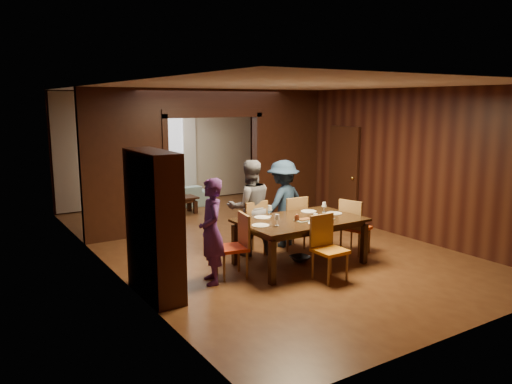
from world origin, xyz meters
TOP-DOWN VIEW (x-y plane):
  - floor at (0.00, 0.00)m, footprint 9.00×9.00m
  - ceiling at (0.00, 0.00)m, footprint 5.50×9.00m
  - room_walls at (0.00, 1.89)m, footprint 5.52×9.01m
  - person_purple at (-1.66, -1.49)m, footprint 0.51×0.65m
  - person_grey at (-0.44, -0.59)m, footprint 0.94×0.81m
  - person_navy at (0.34, -0.48)m, footprint 1.15×0.85m
  - sofa at (-0.05, 3.85)m, footprint 1.92×0.92m
  - serving_bowl at (0.05, -1.38)m, footprint 0.33×0.33m
  - dining_table at (-0.05, -1.50)m, footprint 1.99×1.24m
  - coffee_table at (-0.17, 3.02)m, footprint 0.80×0.50m
  - chair_left at (-1.29, -1.43)m, footprint 0.51×0.51m
  - chair_right at (1.16, -1.53)m, footprint 0.55×0.55m
  - chair_far_l at (-0.45, -0.61)m, footprint 0.46×0.46m
  - chair_far_r at (0.37, -0.69)m, footprint 0.46×0.46m
  - chair_near at (-0.12, -2.34)m, footprint 0.45×0.45m
  - hutch at (-2.53, -1.50)m, footprint 0.40×1.20m
  - door_right at (2.70, 0.50)m, footprint 0.06×0.90m
  - window_far at (0.00, 4.44)m, footprint 1.20×0.03m
  - curtain_left at (-0.75, 4.40)m, footprint 0.35×0.06m
  - curtain_right at (0.75, 4.40)m, footprint 0.35×0.06m
  - plate_left at (-0.84, -1.54)m, footprint 0.27×0.27m
  - plate_far_l at (-0.52, -1.10)m, footprint 0.27×0.27m
  - plate_far_r at (0.41, -1.15)m, footprint 0.27×0.27m
  - plate_right at (0.68, -1.50)m, footprint 0.27×0.27m
  - plate_near at (-0.02, -1.89)m, footprint 0.27×0.27m
  - platter_a at (-0.07, -1.65)m, footprint 0.30×0.20m
  - platter_b at (0.24, -1.76)m, footprint 0.30×0.20m
  - wineglass_left at (-0.62, -1.68)m, footprint 0.08×0.08m
  - wineglass_far at (-0.35, -1.07)m, footprint 0.08×0.08m
  - wineglass_right at (0.60, -1.34)m, footprint 0.08×0.08m
  - tumbler at (0.01, -1.82)m, footprint 0.07×0.07m
  - condiment_jar at (-0.18, -1.60)m, footprint 0.08×0.08m

SIDE VIEW (x-z plane):
  - floor at x=0.00m, z-range 0.00..0.00m
  - coffee_table at x=-0.17m, z-range 0.00..0.40m
  - sofa at x=-0.05m, z-range 0.00..0.54m
  - dining_table at x=-0.05m, z-range 0.00..0.76m
  - chair_left at x=-1.29m, z-range 0.00..0.97m
  - chair_right at x=1.16m, z-range 0.00..0.97m
  - chair_far_l at x=-0.45m, z-range 0.00..0.97m
  - chair_far_r at x=0.37m, z-range 0.00..0.97m
  - chair_near at x=-0.12m, z-range 0.00..0.97m
  - plate_left at x=-0.84m, z-range 0.76..0.77m
  - plate_far_l at x=-0.52m, z-range 0.76..0.77m
  - plate_far_r at x=0.41m, z-range 0.76..0.77m
  - plate_right at x=0.68m, z-range 0.76..0.77m
  - plate_near at x=-0.02m, z-range 0.76..0.77m
  - platter_a at x=-0.07m, z-range 0.76..0.80m
  - platter_b at x=0.24m, z-range 0.76..0.80m
  - person_purple at x=-1.66m, z-range 0.00..1.56m
  - person_navy at x=0.34m, z-range 0.00..1.59m
  - serving_bowl at x=0.05m, z-range 0.76..0.84m
  - condiment_jar at x=-0.18m, z-range 0.76..0.87m
  - person_grey at x=-0.44m, z-range 0.00..1.66m
  - tumbler at x=0.01m, z-range 0.76..0.90m
  - wineglass_left at x=-0.62m, z-range 0.76..0.94m
  - wineglass_far at x=-0.35m, z-range 0.76..0.94m
  - wineglass_right at x=0.60m, z-range 0.76..0.94m
  - hutch at x=-2.53m, z-range 0.00..2.00m
  - door_right at x=2.70m, z-range 0.00..2.10m
  - curtain_left at x=-0.75m, z-range 0.05..2.45m
  - curtain_right at x=0.75m, z-range 0.05..2.45m
  - room_walls at x=0.00m, z-range 0.06..2.96m
  - window_far at x=0.00m, z-range 1.05..2.35m
  - ceiling at x=0.00m, z-range 2.89..2.91m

